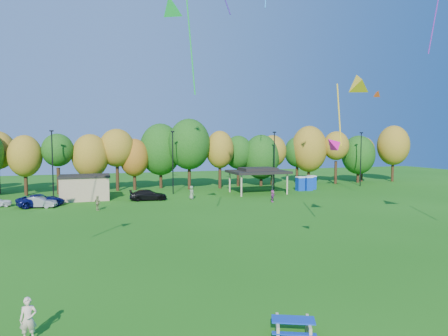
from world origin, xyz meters
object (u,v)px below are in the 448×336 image
object	(u,v)px
porta_potties	(307,183)
kite_flyer	(28,319)
picnic_table	(293,327)
car_d	(148,195)
car_c	(41,200)
car_b	(39,202)

from	to	relation	value
porta_potties	kite_flyer	xyz separation A→B (m)	(-33.86, -38.11, -0.24)
picnic_table	car_d	xyz separation A→B (m)	(-0.91, 38.05, 0.26)
kite_flyer	car_c	xyz separation A→B (m)	(-3.58, 34.16, -0.13)
picnic_table	car_b	distance (m)	38.70
picnic_table	car_b	xyz separation A→B (m)	(-13.68, 36.21, 0.22)
picnic_table	car_b	bearing A→B (deg)	134.39
car_c	car_d	xyz separation A→B (m)	(12.61, 0.99, -0.04)
car_b	car_c	bearing A→B (deg)	4.54
porta_potties	car_c	xyz separation A→B (m)	(-37.44, -3.96, -0.37)
car_b	car_d	world-z (taller)	car_d
porta_potties	car_b	size ratio (longest dim) A/B	0.95
kite_flyer	picnic_table	bearing A→B (deg)	-16.57
porta_potties	picnic_table	bearing A→B (deg)	-120.24
car_d	car_c	bearing A→B (deg)	98.37
porta_potties	car_c	size ratio (longest dim) A/B	0.71
car_b	car_c	size ratio (longest dim) A/B	0.75
car_c	car_b	bearing A→B (deg)	150.26
kite_flyer	car_d	size ratio (longest dim) A/B	0.36
porta_potties	picnic_table	world-z (taller)	porta_potties
picnic_table	kite_flyer	distance (m)	10.37
porta_potties	picnic_table	distance (m)	47.49
car_b	car_d	xyz separation A→B (m)	(12.77, 1.85, 0.04)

